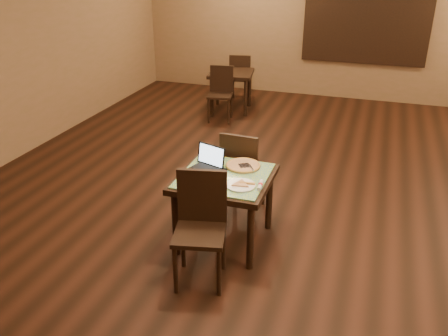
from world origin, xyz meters
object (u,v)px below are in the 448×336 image
(chair_main_near, at_px, (201,221))
(pizza_pan, at_px, (243,167))
(other_table_b, at_px, (231,78))
(tiled_table, at_px, (225,184))
(chair_main_far, at_px, (241,168))
(other_table_b_chair_near, at_px, (221,90))
(laptop, at_px, (209,163))
(other_table_b_chair_far, at_px, (240,75))

(chair_main_near, bearing_deg, pizza_pan, 67.76)
(pizza_pan, distance_m, other_table_b, 4.20)
(tiled_table, bearing_deg, chair_main_far, 90.14)
(chair_main_far, bearing_deg, other_table_b_chair_near, -64.23)
(tiled_table, xyz_separation_m, other_table_b, (-1.27, 4.20, -0.06))
(chair_main_near, height_order, pizza_pan, chair_main_near)
(pizza_pan, relative_size, other_table_b_chair_near, 0.37)
(chair_main_near, relative_size, other_table_b_chair_near, 1.10)
(other_table_b_chair_near, bearing_deg, pizza_pan, -76.91)
(pizza_pan, xyz_separation_m, other_table_b_chair_near, (-1.41, 3.41, -0.24))
(tiled_table, xyz_separation_m, other_table_b_chair_near, (-1.29, 3.65, -0.13))
(chair_main_near, xyz_separation_m, other_table_b_chair_near, (-1.27, 4.26, -0.05))
(tiled_table, height_order, other_table_b_chair_near, other_table_b_chair_near)
(chair_main_near, bearing_deg, laptop, 91.25)
(chair_main_near, relative_size, other_table_b_chair_far, 1.10)
(tiled_table, bearing_deg, other_table_b_chair_near, 109.16)
(chair_main_near, relative_size, chair_main_far, 1.04)
(tiled_table, relative_size, other_table_b_chair_far, 0.98)
(chair_main_near, distance_m, other_table_b, 4.97)
(tiled_table, relative_size, pizza_pan, 2.62)
(laptop, xyz_separation_m, other_table_b, (-1.07, 4.09, -0.22))
(chair_main_far, xyz_separation_m, laptop, (-0.20, -0.51, 0.26))
(chair_main_near, height_order, laptop, chair_main_near)
(chair_main_near, bearing_deg, tiled_table, 75.22)
(tiled_table, distance_m, chair_main_near, 0.62)
(tiled_table, height_order, pizza_pan, pizza_pan)
(chair_main_far, distance_m, laptop, 0.61)
(chair_main_near, bearing_deg, other_table_b, 91.73)
(other_table_b_chair_near, bearing_deg, chair_main_near, -82.78)
(pizza_pan, height_order, other_table_b_chair_near, other_table_b_chair_near)
(pizza_pan, distance_m, other_table_b_chair_far, 4.72)
(chair_main_far, distance_m, other_table_b_chair_far, 4.32)
(chair_main_near, relative_size, pizza_pan, 2.94)
(tiled_table, relative_size, chair_main_near, 0.89)
(laptop, xyz_separation_m, other_table_b_chair_far, (-1.06, 4.64, -0.29))
(laptop, distance_m, pizza_pan, 0.35)
(other_table_b, bearing_deg, pizza_pan, -79.94)
(tiled_table, bearing_deg, other_table_b, 106.61)
(laptop, bearing_deg, tiled_table, -9.03)
(tiled_table, bearing_deg, laptop, 152.53)
(laptop, xyz_separation_m, pizza_pan, (0.32, 0.14, -0.06))
(other_table_b, bearing_deg, chair_main_near, -84.73)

